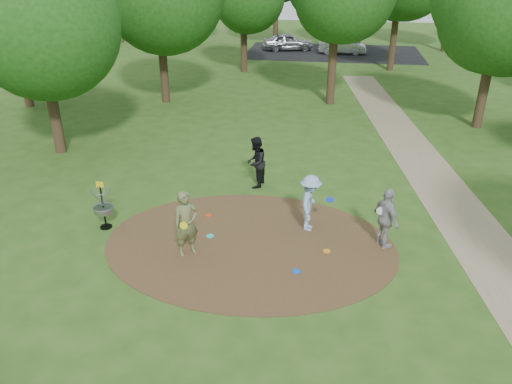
# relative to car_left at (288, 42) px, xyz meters

# --- Properties ---
(ground) EXTENTS (100.00, 100.00, 0.00)m
(ground) POSITION_rel_car_left_xyz_m (1.77, -30.43, -0.70)
(ground) COLOR #2D5119
(ground) RESTS_ON ground
(dirt_clearing) EXTENTS (8.40, 8.40, 0.02)m
(dirt_clearing) POSITION_rel_car_left_xyz_m (1.77, -30.43, -0.69)
(dirt_clearing) COLOR #47301C
(dirt_clearing) RESTS_ON ground
(footpath) EXTENTS (7.55, 39.89, 0.01)m
(footpath) POSITION_rel_car_left_xyz_m (8.27, -28.43, -0.69)
(footpath) COLOR #8C7A5B
(footpath) RESTS_ON ground
(parking_lot) EXTENTS (14.00, 8.00, 0.01)m
(parking_lot) POSITION_rel_car_left_xyz_m (3.77, -0.43, -0.69)
(parking_lot) COLOR black
(parking_lot) RESTS_ON ground
(player_observer_with_disc) EXTENTS (0.83, 0.78, 1.90)m
(player_observer_with_disc) POSITION_rel_car_left_xyz_m (0.15, -31.14, 0.25)
(player_observer_with_disc) COLOR #626A3D
(player_observer_with_disc) RESTS_ON ground
(player_throwing_with_disc) EXTENTS (1.09, 1.19, 1.76)m
(player_throwing_with_disc) POSITION_rel_car_left_xyz_m (3.41, -29.28, 0.19)
(player_throwing_with_disc) COLOR #8CAFD1
(player_throwing_with_disc) RESTS_ON ground
(player_walking_with_disc) EXTENTS (0.82, 0.99, 1.84)m
(player_walking_with_disc) POSITION_rel_car_left_xyz_m (1.35, -26.53, 0.23)
(player_walking_with_disc) COLOR black
(player_walking_with_disc) RESTS_ON ground
(player_waiting_with_disc) EXTENTS (0.91, 1.14, 1.81)m
(player_waiting_with_disc) POSITION_rel_car_left_xyz_m (5.56, -29.95, 0.21)
(player_waiting_with_disc) COLOR #9B9B9D
(player_waiting_with_disc) RESTS_ON ground
(disc_ground_cyan) EXTENTS (0.22, 0.22, 0.02)m
(disc_ground_cyan) POSITION_rel_car_left_xyz_m (0.55, -30.19, -0.67)
(disc_ground_cyan) COLOR #1AD4C3
(disc_ground_cyan) RESTS_ON dirt_clearing
(disc_ground_blue) EXTENTS (0.22, 0.22, 0.02)m
(disc_ground_blue) POSITION_rel_car_left_xyz_m (3.21, -31.60, -0.67)
(disc_ground_blue) COLOR blue
(disc_ground_blue) RESTS_ON dirt_clearing
(disc_ground_red) EXTENTS (0.22, 0.22, 0.02)m
(disc_ground_red) POSITION_rel_car_left_xyz_m (0.20, -28.96, -0.67)
(disc_ground_red) COLOR #C24213
(disc_ground_red) RESTS_ON dirt_clearing
(car_left) EXTENTS (4.36, 2.59, 1.39)m
(car_left) POSITION_rel_car_left_xyz_m (0.00, 0.00, 0.00)
(car_left) COLOR #9B9EA2
(car_left) RESTS_ON ground
(car_right) EXTENTS (3.75, 1.32, 1.24)m
(car_right) POSITION_rel_car_left_xyz_m (4.46, -0.90, -0.08)
(car_right) COLOR #9B9FA2
(car_right) RESTS_ON ground
(disc_ground_orange) EXTENTS (0.22, 0.22, 0.02)m
(disc_ground_orange) POSITION_rel_car_left_xyz_m (3.98, -30.50, -0.67)
(disc_ground_orange) COLOR orange
(disc_ground_orange) RESTS_ON dirt_clearing
(disc_golf_basket) EXTENTS (0.63, 0.63, 1.54)m
(disc_golf_basket) POSITION_rel_car_left_xyz_m (-2.73, -30.13, 0.18)
(disc_golf_basket) COLOR black
(disc_golf_basket) RESTS_ON ground
(tree_ring) EXTENTS (37.29, 45.67, 8.79)m
(tree_ring) POSITION_rel_car_left_xyz_m (3.12, -22.58, 4.50)
(tree_ring) COLOR #332316
(tree_ring) RESTS_ON ground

